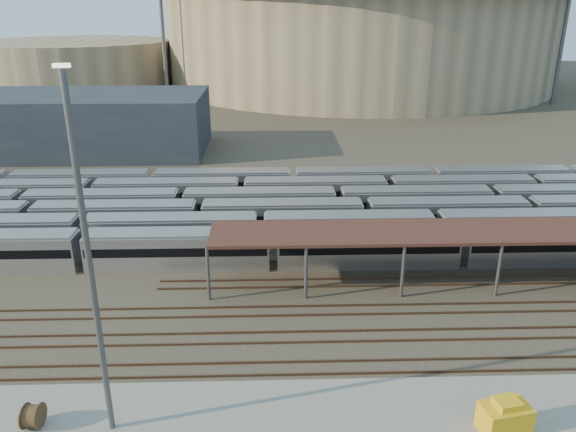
% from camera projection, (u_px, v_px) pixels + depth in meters
% --- Properties ---
extents(ground, '(420.00, 420.00, 0.00)m').
position_uv_depth(ground, '(300.00, 306.00, 48.92)').
color(ground, '#383026').
rests_on(ground, ground).
extents(apron, '(50.00, 9.00, 0.20)m').
position_uv_depth(apron, '(232.00, 428.00, 34.75)').
color(apron, gray).
rests_on(apron, ground).
extents(subway_trains, '(126.43, 23.90, 3.60)m').
position_uv_depth(subway_trains, '(295.00, 212.00, 65.55)').
color(subway_trains, silver).
rests_on(subway_trains, ground).
extents(inspection_shed, '(60.30, 6.00, 5.30)m').
position_uv_depth(inspection_shed, '(537.00, 232.00, 51.49)').
color(inspection_shed, '#505055').
rests_on(inspection_shed, ground).
extents(empty_tracks, '(170.00, 9.62, 0.18)m').
position_uv_depth(empty_tracks, '(303.00, 337.00, 44.22)').
color(empty_tracks, '#4C3323').
rests_on(empty_tracks, ground).
extents(stadium, '(124.00, 124.00, 32.50)m').
position_uv_depth(stadium, '(358.00, 30.00, 174.35)').
color(stadium, gray).
rests_on(stadium, ground).
extents(secondary_arena, '(56.00, 56.00, 14.00)m').
position_uv_depth(secondary_arena, '(76.00, 65.00, 165.98)').
color(secondary_arena, gray).
rests_on(secondary_arena, ground).
extents(service_building, '(42.00, 20.00, 10.00)m').
position_uv_depth(service_building, '(83.00, 123.00, 97.44)').
color(service_building, '#1E232D').
rests_on(service_building, ground).
extents(floodlight_0, '(4.00, 1.00, 38.40)m').
position_uv_depth(floodlight_0, '(162.00, 18.00, 143.29)').
color(floodlight_0, '#505055').
rests_on(floodlight_0, ground).
extents(floodlight_2, '(4.00, 1.00, 38.40)m').
position_uv_depth(floodlight_2, '(566.00, 19.00, 136.81)').
color(floodlight_2, '#505055').
rests_on(floodlight_2, ground).
extents(floodlight_3, '(4.00, 1.00, 38.40)m').
position_uv_depth(floodlight_3, '(247.00, 14.00, 190.51)').
color(floodlight_3, '#505055').
rests_on(floodlight_3, ground).
extents(cable_reel_west, '(1.05, 1.71, 1.63)m').
position_uv_depth(cable_reel_west, '(33.00, 416.00, 34.46)').
color(cable_reel_west, brown).
rests_on(cable_reel_west, apron).
extents(yard_light_pole, '(0.82, 0.36, 21.85)m').
position_uv_depth(yard_light_pole, '(90.00, 267.00, 30.73)').
color(yard_light_pole, '#505055').
rests_on(yard_light_pole, apron).
extents(yellow_equipment, '(3.22, 2.36, 1.82)m').
position_uv_depth(yellow_equipment, '(505.00, 418.00, 34.11)').
color(yellow_equipment, gold).
rests_on(yellow_equipment, apron).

